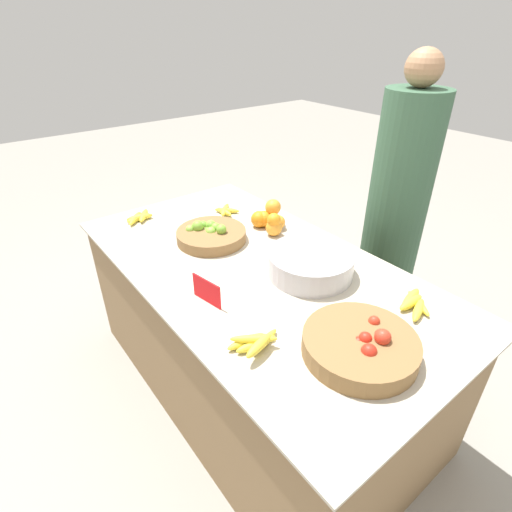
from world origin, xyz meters
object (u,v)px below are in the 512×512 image
lime_bowl (211,235)px  metal_bowl (310,264)px  vendor_person (393,225)px  tomato_basket (361,345)px  price_sign (207,291)px

lime_bowl → metal_bowl: bearing=18.6°
lime_bowl → vendor_person: vendor_person is taller
metal_bowl → tomato_basket: bearing=-25.0°
price_sign → metal_bowl: bearing=66.6°
metal_bowl → vendor_person: size_ratio=0.23×
vendor_person → metal_bowl: bearing=-84.0°
lime_bowl → metal_bowl: (0.50, 0.17, 0.02)m
metal_bowl → price_sign: same height
lime_bowl → vendor_person: (0.43, 0.84, -0.04)m
price_sign → tomato_basket: bearing=13.8°
vendor_person → price_sign: bearing=-91.5°
lime_bowl → price_sign: size_ratio=2.32×
tomato_basket → vendor_person: 1.00m
lime_bowl → tomato_basket: bearing=-1.9°
tomato_basket → vendor_person: size_ratio=0.24×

